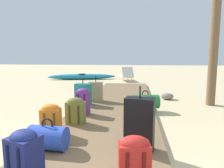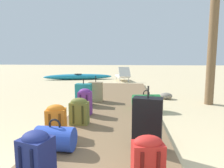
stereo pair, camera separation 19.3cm
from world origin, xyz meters
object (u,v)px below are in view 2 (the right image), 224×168
(backpack_purple, at_px, (85,101))
(kayak, at_px, (78,77))
(backpack_red, at_px, (148,159))
(backpack_navy, at_px, (36,155))
(suitcase_black, at_px, (147,124))
(backpack_orange, at_px, (56,119))
(suitcase_teal, at_px, (84,94))
(lounge_chair, at_px, (123,75))
(suitcase_tan, at_px, (96,92))
(duffel_bag_blue, at_px, (55,138))
(duffel_bag_green, at_px, (146,101))
(backpack_olive, at_px, (79,110))

(backpack_purple, height_order, kayak, backpack_purple)
(backpack_red, bearing_deg, backpack_navy, -176.30)
(suitcase_black, relative_size, backpack_orange, 1.71)
(suitcase_teal, relative_size, suitcase_black, 0.79)
(suitcase_teal, bearing_deg, backpack_red, -65.42)
(suitcase_teal, xyz_separation_m, lounge_chair, (0.75, 5.86, -0.03))
(backpack_orange, distance_m, lounge_chair, 7.89)
(backpack_purple, relative_size, suitcase_tan, 0.79)
(duffel_bag_blue, bearing_deg, kayak, 103.79)
(suitcase_teal, bearing_deg, duffel_bag_green, -6.27)
(duffel_bag_green, distance_m, suitcase_teal, 1.60)
(backpack_orange, height_order, suitcase_tan, suitcase_tan)
(backpack_red, distance_m, duffel_bag_green, 2.86)
(kayak, bearing_deg, duffel_bag_blue, -76.21)
(backpack_red, distance_m, suitcase_teal, 3.33)
(backpack_purple, distance_m, lounge_chair, 6.72)
(backpack_navy, distance_m, kayak, 9.76)
(duffel_bag_blue, distance_m, backpack_navy, 0.65)
(duffel_bag_blue, relative_size, kayak, 0.13)
(backpack_olive, bearing_deg, duffel_bag_blue, -92.63)
(backpack_olive, bearing_deg, kayak, 105.82)
(backpack_orange, bearing_deg, backpack_olive, 68.58)
(suitcase_black, height_order, backpack_orange, suitcase_black)
(backpack_purple, height_order, backpack_orange, backpack_purple)
(duffel_bag_blue, distance_m, backpack_purple, 1.63)
(duffel_bag_green, bearing_deg, suitcase_tan, 155.56)
(backpack_red, distance_m, backpack_purple, 2.47)
(suitcase_black, bearing_deg, duffel_bag_green, 85.98)
(backpack_olive, distance_m, lounge_chair, 7.32)
(suitcase_tan, xyz_separation_m, kayak, (-2.18, 5.95, -0.19))
(backpack_red, xyz_separation_m, backpack_orange, (-1.32, 1.03, 0.01))
(suitcase_teal, xyz_separation_m, suitcase_tan, (0.24, 0.44, -0.00))
(backpack_red, bearing_deg, backpack_orange, 142.17)
(duffel_bag_green, bearing_deg, lounge_chair, 97.91)
(kayak, bearing_deg, suitcase_teal, -73.10)
(duffel_bag_green, bearing_deg, duffel_bag_blue, -120.63)
(backpack_purple, xyz_separation_m, lounge_chair, (0.51, 6.70, -0.05))
(suitcase_teal, xyz_separation_m, backpack_olive, (0.28, -1.45, -0.02))
(kayak, bearing_deg, backpack_navy, -76.70)
(duffel_bag_blue, relative_size, backpack_orange, 1.03)
(kayak, bearing_deg, suitcase_tan, -69.88)
(duffel_bag_green, height_order, backpack_purple, backpack_purple)
(duffel_bag_green, relative_size, backpack_navy, 1.36)
(duffel_bag_green, bearing_deg, suitcase_teal, 173.73)
(duffel_bag_green, distance_m, backpack_navy, 3.20)
(duffel_bag_green, bearing_deg, backpack_orange, -129.88)
(backpack_red, distance_m, suitcase_tan, 3.65)
(duffel_bag_green, height_order, suitcase_teal, suitcase_teal)
(duffel_bag_blue, relative_size, suitcase_teal, 0.76)
(backpack_purple, relative_size, backpack_orange, 1.13)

